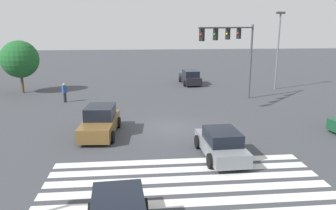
% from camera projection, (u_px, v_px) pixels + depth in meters
% --- Properties ---
extents(ground_plane, '(142.46, 142.46, 0.00)m').
position_uv_depth(ground_plane, '(168.00, 128.00, 20.90)').
color(ground_plane, '#3D3F44').
extents(crosswalk_markings, '(11.69, 5.35, 0.01)m').
position_uv_depth(crosswalk_markings, '(186.00, 184.00, 13.46)').
color(crosswalk_markings, silver).
rests_on(crosswalk_markings, ground_plane).
extents(traffic_signal_mast, '(5.93, 5.93, 6.47)m').
position_uv_depth(traffic_signal_mast, '(234.00, 44.00, 25.93)').
color(traffic_signal_mast, '#47474C').
rests_on(traffic_signal_mast, ground_plane).
extents(car_1, '(2.08, 4.77, 1.59)m').
position_uv_depth(car_1, '(190.00, 77.00, 36.48)').
color(car_1, black).
rests_on(car_1, ground_plane).
extents(car_2, '(2.31, 4.64, 1.71)m').
position_uv_depth(car_2, '(100.00, 122.00, 19.50)').
color(car_2, brown).
rests_on(car_2, ground_plane).
extents(car_3, '(2.09, 4.21, 1.42)m').
position_uv_depth(car_3, '(221.00, 144.00, 16.15)').
color(car_3, gray).
rests_on(car_3, ground_plane).
extents(pedestrian, '(0.41, 0.41, 1.64)m').
position_uv_depth(pedestrian, '(64.00, 92.00, 27.74)').
color(pedestrian, '#38383D').
rests_on(pedestrian, ground_plane).
extents(street_light_pole_b, '(0.80, 0.36, 7.69)m').
position_uv_depth(street_light_pole_b, '(278.00, 43.00, 32.73)').
color(street_light_pole_b, slate).
rests_on(street_light_pole_b, ground_plane).
extents(tree_corner_a, '(3.54, 3.54, 5.03)m').
position_uv_depth(tree_corner_a, '(20.00, 59.00, 31.14)').
color(tree_corner_a, brown).
rests_on(tree_corner_a, ground_plane).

